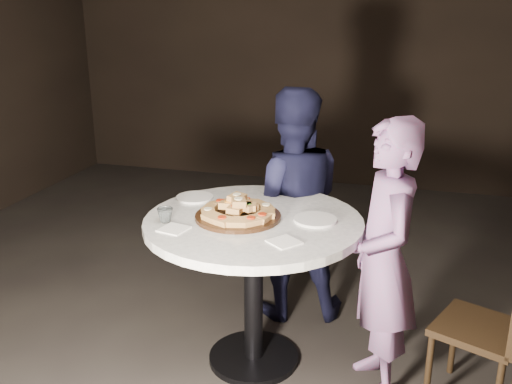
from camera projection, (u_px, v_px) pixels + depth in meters
floor at (242, 358)px, 3.25m from camera, size 7.00×7.00×0.00m
table at (253, 247)px, 3.02m from camera, size 1.24×1.24×0.86m
serving_board at (238, 216)px, 2.97m from camera, size 0.58×0.58×0.02m
focaccia_pile at (238, 209)px, 2.96m from camera, size 0.40×0.40×0.11m
plate_left at (195, 197)px, 3.27m from camera, size 0.28×0.28×0.01m
plate_right at (315, 220)px, 2.93m from camera, size 0.26×0.26×0.01m
water_glass at (165, 215)px, 2.91m from camera, size 0.11×0.11×0.08m
napkin_near at (174, 229)px, 2.82m from camera, size 0.15×0.15×0.01m
napkin_far at (284, 242)px, 2.67m from camera, size 0.18×0.18×0.01m
chair_far at (302, 225)px, 4.00m from camera, size 0.37×0.39×0.77m
chair_right at (499, 323)px, 2.71m from camera, size 0.52×0.52×0.83m
diner_navy at (290, 205)px, 3.54m from camera, size 0.84×0.74×1.47m
diner_teal at (384, 261)px, 2.81m from camera, size 0.49×0.61×1.44m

